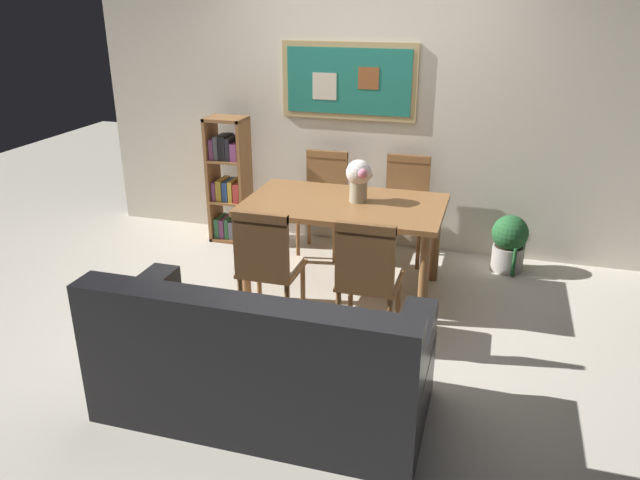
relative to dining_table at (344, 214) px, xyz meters
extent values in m
plane|color=beige|center=(-0.04, -0.51, -0.64)|extent=(12.00, 12.00, 0.00)
cube|color=beige|center=(-0.04, 1.08, 0.66)|extent=(5.20, 0.10, 2.60)
cube|color=tan|center=(-0.23, 1.02, 0.86)|extent=(1.22, 0.02, 0.67)
cube|color=#1E7260|center=(-0.23, 1.00, 0.86)|extent=(1.12, 0.01, 0.57)
cube|color=beige|center=(-0.45, 1.00, 0.81)|extent=(0.22, 0.00, 0.23)
cube|color=brown|center=(-0.05, 1.00, 0.89)|extent=(0.18, 0.00, 0.19)
cube|color=brown|center=(0.00, 0.00, 0.07)|extent=(1.52, 0.90, 0.04)
cylinder|color=brown|center=(-0.68, -0.37, -0.29)|extent=(0.07, 0.07, 0.69)
cylinder|color=brown|center=(0.68, -0.37, -0.29)|extent=(0.07, 0.07, 0.69)
cylinder|color=brown|center=(-0.68, 0.37, -0.29)|extent=(0.07, 0.07, 0.69)
cylinder|color=brown|center=(0.68, 0.37, -0.29)|extent=(0.07, 0.07, 0.69)
cube|color=brown|center=(-0.34, -0.70, -0.20)|extent=(0.40, 0.40, 0.03)
cube|color=#C6B299|center=(-0.34, -0.70, -0.18)|extent=(0.36, 0.36, 0.03)
cylinder|color=brown|center=(-0.51, -0.87, -0.43)|extent=(0.04, 0.04, 0.42)
cylinder|color=brown|center=(-0.17, -0.87, -0.43)|extent=(0.04, 0.04, 0.42)
cylinder|color=brown|center=(-0.51, -0.53, -0.43)|extent=(0.04, 0.04, 0.42)
cylinder|color=brown|center=(-0.17, -0.53, -0.43)|extent=(0.04, 0.04, 0.42)
cube|color=brown|center=(-0.34, -0.88, 0.04)|extent=(0.38, 0.04, 0.46)
cube|color=brown|center=(-0.34, -0.88, 0.24)|extent=(0.38, 0.05, 0.06)
cube|color=brown|center=(-0.38, 0.66, -0.20)|extent=(0.40, 0.40, 0.03)
cube|color=#C6B299|center=(-0.38, 0.66, -0.18)|extent=(0.36, 0.36, 0.03)
cylinder|color=brown|center=(-0.21, 0.83, -0.43)|extent=(0.04, 0.04, 0.42)
cylinder|color=brown|center=(-0.55, 0.83, -0.43)|extent=(0.04, 0.04, 0.42)
cylinder|color=brown|center=(-0.21, 0.49, -0.43)|extent=(0.04, 0.04, 0.42)
cylinder|color=brown|center=(-0.55, 0.49, -0.43)|extent=(0.04, 0.04, 0.42)
cube|color=brown|center=(-0.38, 0.84, 0.04)|extent=(0.38, 0.04, 0.46)
cube|color=brown|center=(-0.38, 0.84, 0.24)|extent=(0.38, 0.05, 0.06)
cube|color=brown|center=(0.36, -0.70, -0.20)|extent=(0.40, 0.40, 0.03)
cube|color=#C6B299|center=(0.36, -0.70, -0.18)|extent=(0.36, 0.36, 0.03)
cylinder|color=brown|center=(0.19, -0.87, -0.43)|extent=(0.04, 0.04, 0.42)
cylinder|color=brown|center=(0.53, -0.87, -0.43)|extent=(0.04, 0.04, 0.42)
cylinder|color=brown|center=(0.19, -0.53, -0.43)|extent=(0.04, 0.04, 0.42)
cylinder|color=brown|center=(0.53, -0.53, -0.43)|extent=(0.04, 0.04, 0.42)
cube|color=brown|center=(0.36, -0.88, 0.04)|extent=(0.38, 0.04, 0.46)
cube|color=brown|center=(0.36, -0.88, 0.24)|extent=(0.38, 0.05, 0.06)
cube|color=brown|center=(0.35, 0.72, -0.20)|extent=(0.40, 0.40, 0.03)
cube|color=#C6B299|center=(0.35, 0.72, -0.18)|extent=(0.36, 0.36, 0.03)
cylinder|color=brown|center=(0.52, 0.89, -0.43)|extent=(0.04, 0.04, 0.42)
cylinder|color=brown|center=(0.18, 0.89, -0.43)|extent=(0.04, 0.04, 0.42)
cylinder|color=brown|center=(0.52, 0.55, -0.43)|extent=(0.04, 0.04, 0.42)
cylinder|color=brown|center=(0.18, 0.55, -0.43)|extent=(0.04, 0.04, 0.42)
cube|color=brown|center=(0.35, 0.90, 0.04)|extent=(0.38, 0.04, 0.46)
cube|color=brown|center=(0.35, 0.90, 0.24)|extent=(0.38, 0.05, 0.06)
cube|color=black|center=(-0.04, -1.59, -0.44)|extent=(1.80, 0.84, 0.40)
cube|color=black|center=(-0.04, -1.91, -0.02)|extent=(1.80, 0.20, 0.44)
cube|color=black|center=(-0.85, -1.59, -0.13)|extent=(0.18, 0.80, 0.22)
cube|color=black|center=(0.77, -1.59, -0.13)|extent=(0.18, 0.80, 0.22)
cube|color=#334C72|center=(-0.49, -1.77, -0.08)|extent=(0.32, 0.16, 0.33)
cube|color=#8C6B4C|center=(-0.04, -1.77, -0.08)|extent=(0.32, 0.16, 0.33)
cube|color=brown|center=(-1.47, 0.75, -0.05)|extent=(0.03, 0.28, 1.18)
cube|color=brown|center=(-1.14, 0.75, -0.05)|extent=(0.03, 0.28, 1.18)
cube|color=brown|center=(-1.30, 0.75, -0.63)|extent=(0.36, 0.28, 0.03)
cube|color=brown|center=(-1.30, 0.75, 0.52)|extent=(0.36, 0.28, 0.03)
cube|color=brown|center=(-1.30, 0.75, -0.25)|extent=(0.30, 0.28, 0.02)
cube|color=brown|center=(-1.30, 0.75, 0.15)|extent=(0.30, 0.28, 0.02)
cube|color=#337247|center=(-1.42, 0.75, -0.52)|extent=(0.05, 0.22, 0.19)
cube|color=#7F3F72|center=(-1.36, 0.75, -0.52)|extent=(0.05, 0.22, 0.18)
cube|color=#337247|center=(-1.31, 0.75, -0.51)|extent=(0.04, 0.22, 0.20)
cube|color=#595960|center=(-1.27, 0.75, -0.52)|extent=(0.05, 0.22, 0.17)
cube|color=#7F3F72|center=(-1.42, 0.75, -0.15)|extent=(0.04, 0.22, 0.18)
cube|color=gold|center=(-1.37, 0.75, -0.14)|extent=(0.06, 0.22, 0.20)
cube|color=#2D4C8C|center=(-1.31, 0.75, -0.14)|extent=(0.05, 0.22, 0.19)
cube|color=gold|center=(-1.25, 0.75, -0.14)|extent=(0.04, 0.22, 0.20)
cube|color=#B2332D|center=(-1.20, 0.75, -0.15)|extent=(0.06, 0.22, 0.17)
cube|color=#7F3F72|center=(-1.42, 0.75, 0.25)|extent=(0.04, 0.22, 0.19)
cube|color=#595960|center=(-1.37, 0.75, 0.26)|extent=(0.04, 0.22, 0.22)
cube|color=black|center=(-1.31, 0.75, 0.27)|extent=(0.06, 0.22, 0.22)
cube|color=black|center=(-1.26, 0.75, 0.26)|extent=(0.04, 0.22, 0.21)
cube|color=#7F3F72|center=(-1.20, 0.75, 0.24)|extent=(0.06, 0.22, 0.16)
cylinder|color=#B2ADA3|center=(1.26, 0.74, -0.53)|extent=(0.26, 0.26, 0.22)
cylinder|color=#332319|center=(1.26, 0.74, -0.43)|extent=(0.24, 0.24, 0.02)
sphere|color=#235B2D|center=(1.26, 0.74, -0.30)|extent=(0.30, 0.30, 0.30)
cylinder|color=#235B2D|center=(1.31, 0.60, -0.50)|extent=(0.03, 0.03, 0.25)
cylinder|color=#235B2D|center=(1.38, 0.83, -0.53)|extent=(0.03, 0.03, 0.31)
cylinder|color=tan|center=(0.10, 0.05, 0.17)|extent=(0.13, 0.13, 0.16)
sphere|color=silver|center=(0.10, 0.05, 0.32)|extent=(0.19, 0.19, 0.19)
sphere|color=silver|center=(0.06, 0.12, 0.34)|extent=(0.07, 0.07, 0.07)
sphere|color=pink|center=(0.14, -0.01, 0.33)|extent=(0.08, 0.08, 0.08)
sphere|color=silver|center=(0.17, 0.08, 0.30)|extent=(0.06, 0.06, 0.06)
camera|label=1|loc=(1.09, -4.33, 1.58)|focal=34.49mm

